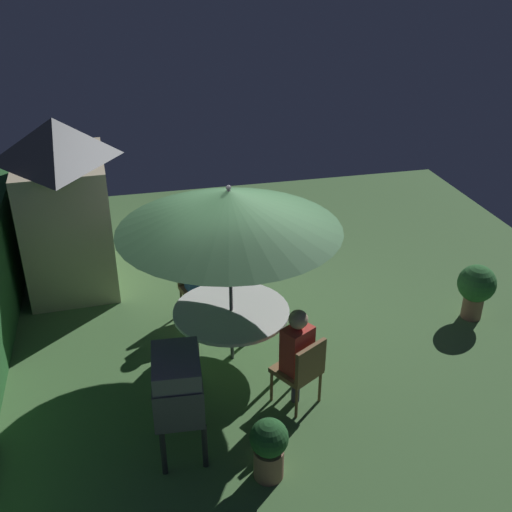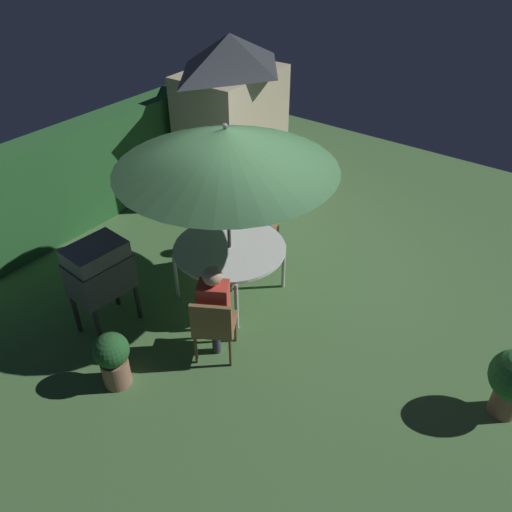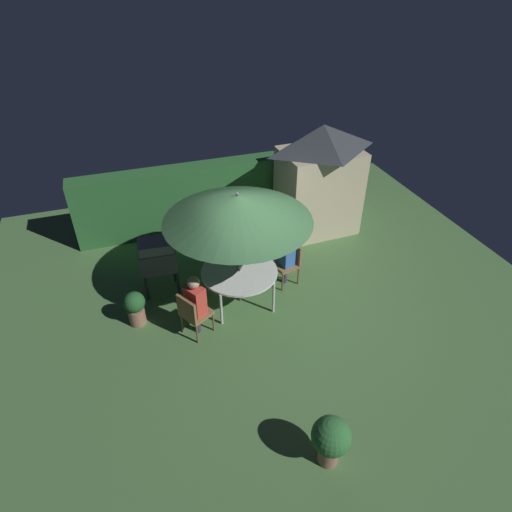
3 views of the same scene
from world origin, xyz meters
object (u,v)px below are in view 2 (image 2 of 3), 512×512
Objects in this scene: patio_umbrella at (226,149)px; bbq_grill at (99,271)px; potted_plant_by_grill at (113,358)px; person_in_blue at (261,205)px; chair_far_side at (263,217)px; garden_shed at (231,111)px; chair_near_shed at (214,324)px; person_in_red at (214,302)px; patio_table at (230,250)px.

bbq_grill is (-1.41, 0.83, -1.26)m from patio_umbrella.
potted_plant_by_grill is 0.56× the size of person_in_blue.
person_in_blue reaches higher than bbq_grill.
chair_far_side is at bearing -12.12° from bbq_grill.
garden_shed reaches higher than chair_near_shed.
chair_far_side is 0.28m from person_in_blue.
bbq_grill is 1.70× the size of potted_plant_by_grill.
garden_shed reaches higher than person_in_red.
person_in_blue is at bearing -12.98° from bbq_grill.
patio_umbrella is 1.74m from person_in_red.
bbq_grill is at bearing -163.27° from garden_shed.
bbq_grill reaches higher than chair_far_side.
person_in_red is (-0.97, -0.57, 0.09)m from patio_table.
chair_far_side is 0.71× the size of person_in_blue.
patio_table is at bearing -165.95° from person_in_blue.
chair_near_shed is 0.71× the size of person_in_red.
patio_table is 1.19m from chair_far_side.
chair_near_shed is (0.37, -1.44, -0.33)m from bbq_grill.
patio_umbrella is 1.99m from chair_near_shed.
chair_near_shed is (-1.05, -0.61, -0.17)m from patio_table.
patio_table is at bearing 30.27° from person_in_red.
person_in_red is 2.19m from person_in_blue.
chair_far_side is 2.29m from person_in_red.
chair_near_shed is at bearing -143.90° from garden_shed.
chair_far_side is at bearing 14.05° from patio_umbrella.
person_in_blue reaches higher than potted_plant_by_grill.
person_in_red is at bearing 30.27° from chair_near_shed.
potted_plant_by_grill is at bearing -125.49° from bbq_grill.
chair_near_shed is 1.14m from potted_plant_by_grill.
garden_shed is at bearing 49.26° from person_in_blue.
person_in_red is at bearing -149.73° from patio_umbrella.
patio_table is 1.13m from person_in_red.
patio_umbrella is 1.97m from chair_far_side.
chair_near_shed is at bearing -157.72° from chair_far_side.
person_in_blue is at bearing 14.05° from patio_table.
patio_umbrella is 2.10× the size of person_in_red.
chair_far_side reaches higher than patio_table.
patio_umbrella is at bearing 30.27° from person_in_red.
patio_umbrella is (-2.58, -2.03, 0.77)m from garden_shed.
patio_table is at bearing -165.95° from chair_far_side.
patio_table is at bearing -141.76° from garden_shed.
person_in_blue is (-1.52, -1.77, -0.55)m from garden_shed.
garden_shed is 2.08× the size of person_in_red.
bbq_grill reaches higher than chair_near_shed.
garden_shed is 3.72× the size of potted_plant_by_grill.
person_in_red is (-2.11, -0.85, 0.26)m from chair_far_side.
patio_umbrella is 2.21× the size of bbq_grill.
bbq_grill is at bearing 167.88° from chair_far_side.
potted_plant_by_grill is at bearing -175.37° from person_in_blue.
patio_umbrella reaches higher than chair_near_shed.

